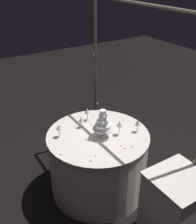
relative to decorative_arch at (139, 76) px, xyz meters
name	(u,v)px	position (x,y,z in m)	size (l,w,h in m)	color
ground_plane	(98,187)	(0.00, -0.54, -1.38)	(12.00, 12.00, 0.00)	black
decorative_arch	(139,76)	(0.00, 0.00, 0.00)	(1.89, 0.06, 2.14)	#473D2D
main_table	(98,162)	(0.00, -0.54, -0.98)	(1.16, 1.16, 0.79)	silver
side_table	(175,207)	(0.98, -0.27, -1.00)	(0.52, 0.52, 0.76)	silver
tiered_cake	(103,124)	(0.06, -0.52, -0.43)	(0.22, 0.22, 0.33)	silver
wine_glass_0	(59,128)	(-0.19, -0.93, -0.48)	(0.06, 0.06, 0.15)	silver
wine_glass_1	(106,114)	(-0.16, -0.33, -0.47)	(0.06, 0.06, 0.16)	silver
wine_glass_2	(81,119)	(-0.23, -0.62, -0.49)	(0.06, 0.06, 0.15)	silver
wine_glass_3	(120,124)	(0.13, -0.34, -0.46)	(0.07, 0.07, 0.17)	silver
wine_glass_4	(87,111)	(-0.34, -0.48, -0.47)	(0.06, 0.06, 0.16)	silver
wine_glass_5	(138,123)	(0.19, -0.13, -0.48)	(0.06, 0.06, 0.16)	silver
rose_petal_0	(124,148)	(0.37, -0.45, -0.59)	(0.04, 0.03, 0.00)	#EA6B84
rose_petal_1	(93,116)	(-0.40, -0.37, -0.59)	(0.03, 0.02, 0.00)	#EA6B84
rose_petal_2	(91,161)	(0.36, -0.85, -0.59)	(0.03, 0.02, 0.00)	#EA6B84
rose_petal_3	(100,145)	(0.19, -0.63, -0.59)	(0.03, 0.02, 0.00)	#EA6B84
rose_petal_4	(136,125)	(0.07, -0.05, -0.59)	(0.04, 0.03, 0.00)	#EA6B84
rose_petal_5	(92,124)	(-0.22, -0.49, -0.59)	(0.03, 0.02, 0.00)	#EA6B84
rose_petal_6	(91,122)	(-0.27, -0.47, -0.59)	(0.03, 0.02, 0.00)	#EA6B84
rose_petal_7	(102,114)	(-0.38, -0.24, -0.59)	(0.03, 0.02, 0.00)	#EA6B84
rose_petal_8	(121,146)	(0.31, -0.45, -0.59)	(0.03, 0.02, 0.00)	#EA6B84
rose_petal_9	(61,127)	(-0.37, -0.82, -0.59)	(0.03, 0.02, 0.00)	#EA6B84
rose_petal_10	(132,147)	(0.39, -0.37, -0.59)	(0.04, 0.03, 0.00)	#EA6B84
rose_petal_11	(95,156)	(0.31, -0.77, -0.59)	(0.03, 0.02, 0.00)	#EA6B84
rose_petal_12	(86,139)	(0.01, -0.71, -0.59)	(0.04, 0.03, 0.00)	#EA6B84
rose_petal_13	(61,154)	(0.11, -1.06, -0.59)	(0.04, 0.02, 0.00)	#EA6B84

